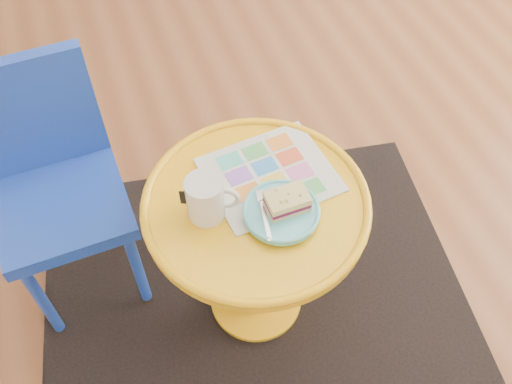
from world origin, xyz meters
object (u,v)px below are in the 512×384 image
object	(u,v)px
newspaper	(270,175)
plate	(281,212)
mug	(206,198)
chair	(53,178)
side_table	(256,235)

from	to	relation	value
newspaper	plate	size ratio (longest dim) A/B	1.69
newspaper	mug	size ratio (longest dim) A/B	2.51
chair	plate	size ratio (longest dim) A/B	4.27
chair	newspaper	xyz separation A→B (m)	(0.52, -0.25, 0.08)
mug	chair	bearing A→B (deg)	161.29
side_table	mug	distance (m)	0.24
newspaper	mug	bearing A→B (deg)	-168.37
mug	plate	world-z (taller)	mug
plate	side_table	bearing A→B (deg)	124.81
plate	newspaper	bearing A→B (deg)	81.65
newspaper	chair	bearing A→B (deg)	148.06
newspaper	plate	xyz separation A→B (m)	(-0.02, -0.13, 0.02)
side_table	newspaper	size ratio (longest dim) A/B	1.81
side_table	chair	xyz separation A→B (m)	(-0.46, 0.32, 0.07)
chair	newspaper	world-z (taller)	chair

